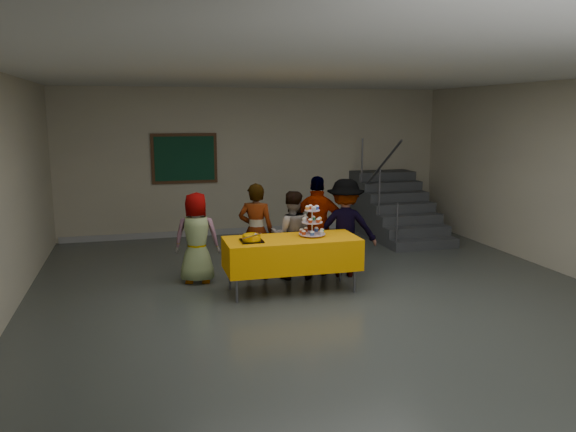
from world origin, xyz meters
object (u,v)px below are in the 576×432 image
(bear_cake, at_px, (252,237))
(staircase, at_px, (393,211))
(schoolchild_e, at_px, (345,228))
(noticeboard, at_px, (185,158))
(schoolchild_d, at_px, (318,226))
(schoolchild_c, at_px, (292,235))
(cupcake_stand, at_px, (312,224))
(schoolchild_b, at_px, (256,231))
(schoolchild_a, at_px, (197,238))
(bake_table, at_px, (292,253))

(bear_cake, bearing_deg, staircase, 41.40)
(schoolchild_e, xyz_separation_m, noticeboard, (-2.12, 3.46, 0.84))
(staircase, bearing_deg, schoolchild_e, -128.16)
(staircase, distance_m, noticeboard, 4.41)
(schoolchild_d, height_order, staircase, staircase)
(noticeboard, bearing_deg, schoolchild_c, -69.07)
(cupcake_stand, distance_m, schoolchild_d, 0.72)
(schoolchild_b, xyz_separation_m, schoolchild_d, (0.97, -0.06, 0.04))
(schoolchild_b, bearing_deg, schoolchild_d, -161.60)
(cupcake_stand, bearing_deg, schoolchild_a, 155.47)
(bake_table, height_order, schoolchild_e, schoolchild_e)
(bear_cake, height_order, staircase, staircase)
(schoolchild_a, relative_size, schoolchild_c, 1.01)
(schoolchild_d, bearing_deg, schoolchild_e, 178.41)
(schoolchild_c, bearing_deg, schoolchild_e, -173.86)
(bear_cake, height_order, schoolchild_c, schoolchild_c)
(cupcake_stand, xyz_separation_m, staircase, (2.74, 3.09, -0.46))
(cupcake_stand, relative_size, schoolchild_a, 0.33)
(bake_table, xyz_separation_m, cupcake_stand, (0.32, 0.07, 0.39))
(schoolchild_d, distance_m, schoolchild_e, 0.42)
(bear_cake, xyz_separation_m, schoolchild_c, (0.75, 0.67, -0.15))
(schoolchild_b, relative_size, schoolchild_e, 0.97)
(bake_table, distance_m, noticeboard, 4.28)
(bake_table, bearing_deg, staircase, 45.90)
(schoolchild_d, bearing_deg, schoolchild_b, 18.12)
(schoolchild_d, distance_m, staircase, 3.48)
(schoolchild_c, height_order, schoolchild_e, schoolchild_e)
(schoolchild_b, xyz_separation_m, schoolchild_e, (1.35, -0.22, 0.02))
(bear_cake, bearing_deg, schoolchild_c, 41.82)
(schoolchild_b, relative_size, noticeboard, 1.13)
(bear_cake, bearing_deg, noticeboard, 97.56)
(schoolchild_b, distance_m, schoolchild_c, 0.54)
(bake_table, xyz_separation_m, bear_cake, (-0.58, -0.05, 0.27))
(bear_cake, xyz_separation_m, staircase, (3.65, 3.21, -0.34))
(schoolchild_c, relative_size, noticeboard, 1.04)
(bake_table, relative_size, schoolchild_a, 1.38)
(bear_cake, bearing_deg, schoolchild_a, 128.37)
(bake_table, height_order, schoolchild_d, schoolchild_d)
(bear_cake, distance_m, schoolchild_b, 0.85)
(bake_table, bearing_deg, schoolchild_b, 114.84)
(cupcake_stand, height_order, staircase, staircase)
(schoolchild_a, bearing_deg, schoolchild_c, -174.45)
(schoolchild_e, relative_size, noticeboard, 1.16)
(schoolchild_e, height_order, noticeboard, noticeboard)
(schoolchild_d, bearing_deg, noticeboard, -40.77)
(bear_cake, distance_m, schoolchild_e, 1.69)
(schoolchild_d, height_order, schoolchild_e, schoolchild_d)
(bear_cake, bearing_deg, bake_table, 5.27)
(schoolchild_d, height_order, noticeboard, noticeboard)
(schoolchild_d, xyz_separation_m, noticeboard, (-1.74, 3.29, 0.83))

